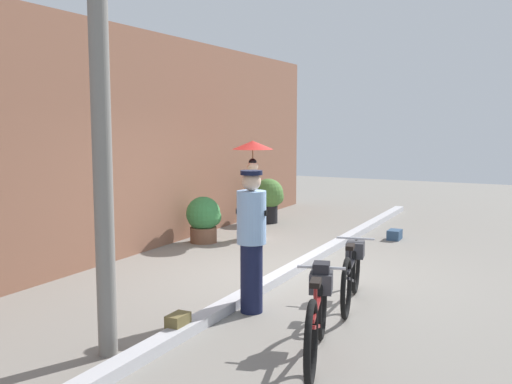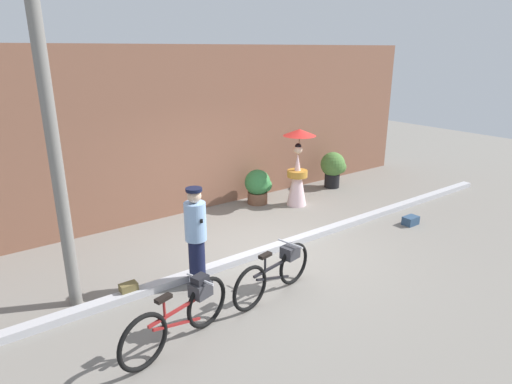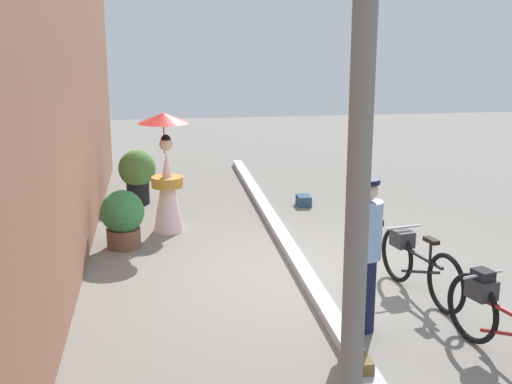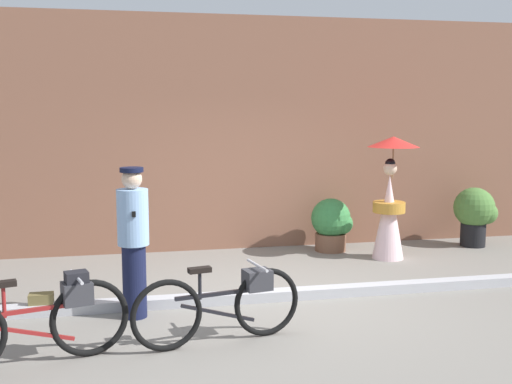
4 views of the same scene
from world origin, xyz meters
TOP-DOWN VIEW (x-y plane):
  - ground_plane at (0.00, 0.00)m, footprint 30.00×30.00m
  - building_wall at (0.00, 3.03)m, footprint 14.00×0.40m
  - sidewalk_curb at (0.00, 0.00)m, footprint 14.00×0.20m
  - bicycle_near_officer at (-2.55, -1.42)m, footprint 1.75×0.62m
  - bicycle_far_side at (-0.84, -1.22)m, footprint 1.71×0.52m
  - person_officer at (-1.69, -0.27)m, footprint 0.34×0.38m
  - person_with_parasol at (2.17, 1.69)m, footprint 0.78×0.78m
  - potted_plant_by_door at (3.93, 2.18)m, footprint 0.69×0.67m
  - potted_plant_small at (1.48, 2.34)m, footprint 0.65×0.63m
  - backpack_spare at (-2.72, 0.05)m, footprint 0.26×0.16m

SIDE VIEW (x-z plane):
  - ground_plane at x=0.00m, z-range 0.00..0.00m
  - sidewalk_curb at x=0.00m, z-range 0.00..0.12m
  - backpack_spare at x=-2.72m, z-range 0.01..0.24m
  - bicycle_far_side at x=-0.84m, z-range 0.01..0.79m
  - bicycle_near_officer at x=-2.55m, z-range 0.02..0.84m
  - potted_plant_small at x=1.48m, z-range 0.03..0.88m
  - potted_plant_by_door at x=3.93m, z-range 0.08..1.06m
  - person_officer at x=-1.69m, z-range 0.05..1.72m
  - person_with_parasol at x=2.17m, z-range 0.00..1.86m
  - building_wall at x=0.00m, z-range 0.00..3.75m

